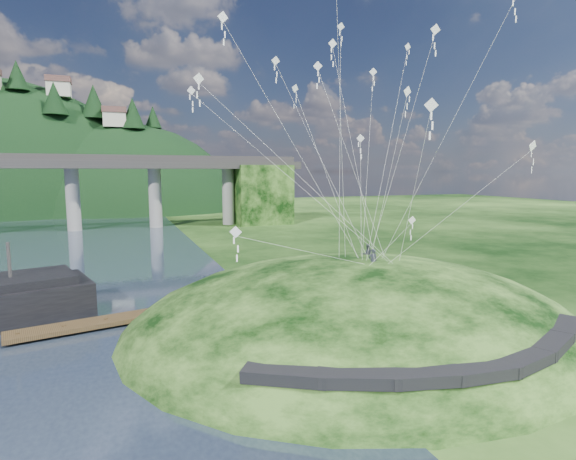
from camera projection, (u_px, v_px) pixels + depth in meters
name	position (u px, v px, depth m)	size (l,w,h in m)	color
ground	(264.00, 349.00, 29.62)	(320.00, 320.00, 0.00)	black
grass_hill	(355.00, 343.00, 34.51)	(36.00, 32.00, 13.00)	black
footpath	(461.00, 359.00, 22.99)	(22.29, 5.84, 0.83)	black
bridge	(13.00, 182.00, 83.80)	(160.00, 11.00, 15.00)	#2D2B2B
wooden_dock	(106.00, 321.00, 33.79)	(13.48, 4.75, 0.95)	#372816
kite_flyers	(370.00, 246.00, 35.44)	(2.26, 3.78, 2.01)	#252931
kite_swarm	(346.00, 80.00, 34.50)	(20.80, 17.03, 20.35)	white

